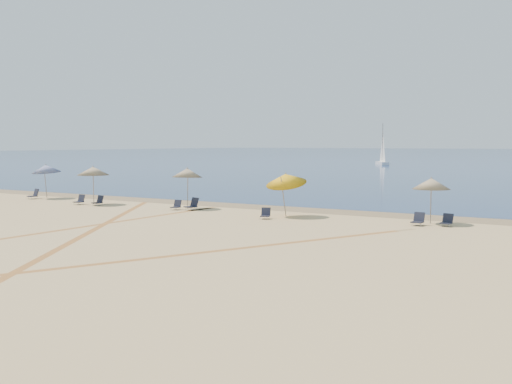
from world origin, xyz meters
TOP-DOWN VIEW (x-y plane):
  - wet_sand at (0.00, 24.00)m, footprint 500.00×500.00m
  - umbrella_0 at (-18.31, 21.23)m, footprint 2.06×2.10m
  - umbrella_1 at (-12.16, 19.76)m, footprint 2.09×2.09m
  - umbrella_2 at (-5.32, 20.81)m, footprint 1.88×1.90m
  - umbrella_3 at (1.70, 20.30)m, footprint 2.24×2.30m
  - umbrella_4 at (9.30, 21.35)m, footprint 1.87×1.87m
  - chair_0 at (-18.81, 20.51)m, footprint 0.76×0.83m
  - chair_1 at (-12.93, 19.29)m, footprint 0.54×0.64m
  - chair_2 at (-11.43, 19.46)m, footprint 0.61×0.69m
  - chair_3 at (-5.55, 19.99)m, footprint 0.51×0.59m
  - chair_4 at (-4.62, 20.35)m, footprint 0.79×0.87m
  - chair_5 at (1.23, 18.89)m, footprint 0.65×0.70m
  - chair_6 at (8.94, 20.38)m, footprint 0.59×0.67m
  - chair_7 at (10.23, 20.78)m, footprint 0.58×0.66m
  - sailboat_1 at (-18.47, 98.65)m, footprint 3.81×5.03m
  - tire_tracks at (-2.29, 9.05)m, footprint 45.24×45.21m

SIDE VIEW (x-z plane):
  - tire_tracks at x=-2.29m, z-range 0.00..0.00m
  - wet_sand at x=0.00m, z-range 0.00..0.00m
  - chair_5 at x=1.23m, z-range -0.04..0.55m
  - chair_3 at x=-5.55m, z-range -0.04..0.55m
  - chair_7 at x=10.23m, z-range -0.04..0.58m
  - chair_2 at x=-11.43m, z-range -0.04..0.60m
  - chair_6 at x=8.94m, z-range -0.04..0.60m
  - chair_1 at x=-12.93m, z-range -0.04..0.61m
  - chair_0 at x=-18.81m, z-range -0.04..0.68m
  - chair_4 at x=-4.62m, z-range -0.04..0.70m
  - umbrella_4 at x=9.30m, z-range 0.83..3.17m
  - umbrella_3 at x=1.70m, z-range 0.75..3.40m
  - umbrella_0 at x=-18.31m, z-range 0.90..3.42m
  - umbrella_1 at x=-12.16m, z-range 0.93..3.46m
  - umbrella_2 at x=-5.32m, z-range 0.93..3.47m
  - sailboat_1 at x=-18.47m, z-range -1.50..6.11m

